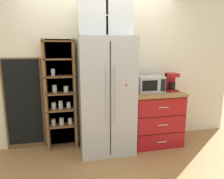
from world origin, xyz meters
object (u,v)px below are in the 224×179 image
coffee_maker (171,82)px  bottle_amber (154,84)px  microwave (150,84)px  bottle_green (157,86)px  chalkboard_menu (24,104)px  mug_sage (155,88)px  refrigerator (106,95)px

coffee_maker → bottle_amber: (-0.28, 0.06, -0.04)m
microwave → bottle_green: bearing=-42.5°
microwave → chalkboard_menu: bearing=173.6°
coffee_maker → bottle_amber: coffee_maker is taller
mug_sage → bottle_amber: (-0.00, 0.03, 0.07)m
refrigerator → bottle_green: (0.87, 0.00, 0.11)m
mug_sage → bottle_green: 0.10m
refrigerator → bottle_green: bearing=0.0°
refrigerator → chalkboard_menu: (-1.28, 0.32, -0.15)m
microwave → coffee_maker: coffee_maker is taller
microwave → chalkboard_menu: chalkboard_menu is taller
refrigerator → mug_sage: bearing=5.2°
bottle_green → bottle_amber: bearing=90.0°
mug_sage → coffee_maker: bearing=-6.3°
refrigerator → bottle_green: 0.88m
microwave → bottle_green: (0.10, -0.09, -0.03)m
microwave → bottle_green: 0.14m
coffee_maker → chalkboard_menu: 2.46m
microwave → mug_sage: size_ratio=4.13×
microwave → bottle_green: microwave is taller
coffee_maker → mug_sage: size_ratio=2.91×
bottle_amber → chalkboard_menu: size_ratio=0.18×
coffee_maker → bottle_green: 0.29m
mug_sage → bottle_green: bottle_green is taller
mug_sage → bottle_amber: 0.07m
microwave → bottle_amber: 0.10m
bottle_amber → chalkboard_menu: (-2.15, 0.21, -0.28)m
bottle_green → coffee_maker: bearing=9.9°
refrigerator → microwave: (0.77, 0.09, 0.14)m
mug_sage → refrigerator: bearing=-174.8°
microwave → bottle_green: size_ratio=1.80×
coffee_maker → bottle_amber: bearing=167.1°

